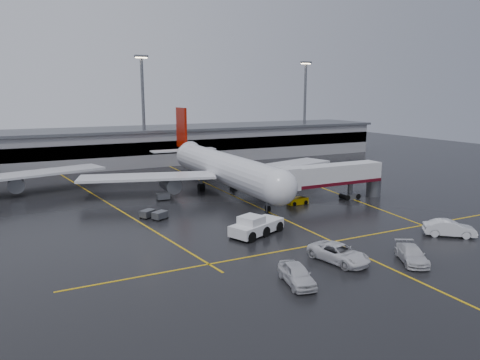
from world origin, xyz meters
name	(u,v)px	position (x,y,z in m)	size (l,w,h in m)	color
ground	(246,201)	(0.00, 0.00, 0.00)	(220.00, 220.00, 0.00)	black
apron_line_centre	(246,201)	(0.00, 0.00, 0.01)	(0.25, 90.00, 0.02)	gold
apron_line_stop	(333,242)	(0.00, -22.00, 0.01)	(60.00, 0.25, 0.02)	gold
apron_line_left	(105,201)	(-20.00, 10.00, 0.01)	(0.25, 70.00, 0.02)	gold
apron_line_right	(304,181)	(18.00, 10.00, 0.01)	(0.25, 70.00, 0.02)	gold
terminal	(158,144)	(0.00, 47.93, 4.32)	(122.00, 19.00, 8.60)	gray
light_mast_mid	(143,104)	(-5.00, 42.00, 14.47)	(3.00, 1.20, 25.45)	#595B60
light_mast_right	(305,103)	(40.00, 42.00, 14.47)	(3.00, 1.20, 25.45)	#595B60
main_airliner	(220,167)	(0.00, 9.70, 4.21)	(48.80, 45.60, 14.10)	silver
jet_bridge	(330,177)	(11.87, -6.00, 3.93)	(19.90, 3.40, 6.05)	silver
pushback_tractor	(256,227)	(-6.75, -15.72, 1.04)	(7.89, 5.55, 2.62)	silver
belt_loader	(298,201)	(6.46, -5.06, 0.51)	(3.34, 1.68, 2.07)	#D5A503
service_van_a	(339,253)	(-3.43, -27.31, 0.92)	(3.05, 6.62, 1.84)	silver
service_van_b	(412,254)	(3.16, -30.65, 0.82)	(2.29, 5.62, 1.63)	silver
service_van_c	(449,228)	(13.82, -26.56, 0.97)	(2.06, 5.89, 1.94)	silver
service_van_d	(297,274)	(-10.24, -29.87, 0.92)	(2.16, 5.38, 1.83)	silver
baggage_cart_a	(160,215)	(-15.16, -3.93, 0.63)	(2.38, 2.13, 1.12)	#595B60
baggage_cart_b	(148,213)	(-16.47, -2.39, 0.63)	(2.39, 2.19, 1.12)	#595B60
baggage_cart_c	(163,196)	(-11.46, 6.78, 0.63)	(2.03, 1.35, 1.12)	#595B60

